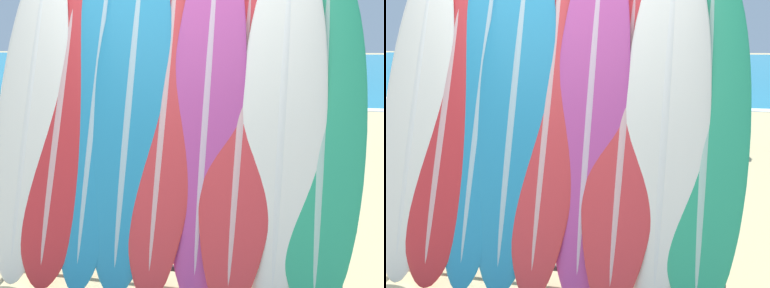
# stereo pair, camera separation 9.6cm
# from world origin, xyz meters

# --- Properties ---
(ocean_water) EXTENTS (120.00, 60.00, 0.01)m
(ocean_water) POSITION_xyz_m (0.00, 40.36, 0.00)
(ocean_water) COLOR teal
(ocean_water) RESTS_ON ground_plane
(surfboard_rack) EXTENTS (2.43, 0.04, 0.84)m
(surfboard_rack) POSITION_xyz_m (0.12, 0.51, 0.46)
(surfboard_rack) COLOR #28282D
(surfboard_rack) RESTS_ON ground_plane
(surfboard_slot_0) EXTENTS (0.53, 0.87, 2.40)m
(surfboard_slot_0) POSITION_xyz_m (-0.92, 0.60, 1.20)
(surfboard_slot_0) COLOR silver
(surfboard_slot_0) RESTS_ON ground_plane
(surfboard_slot_1) EXTENTS (0.58, 0.82, 2.09)m
(surfboard_slot_1) POSITION_xyz_m (-0.67, 0.56, 1.04)
(surfboard_slot_1) COLOR red
(surfboard_slot_1) RESTS_ON ground_plane
(surfboard_slot_2) EXTENTS (0.51, 0.95, 2.49)m
(surfboard_slot_2) POSITION_xyz_m (-0.41, 0.63, 1.25)
(surfboard_slot_2) COLOR teal
(surfboard_slot_2) RESTS_ON ground_plane
(surfboard_slot_3) EXTENTS (0.58, 0.87, 2.45)m
(surfboard_slot_3) POSITION_xyz_m (-0.14, 0.60, 1.22)
(surfboard_slot_3) COLOR teal
(surfboard_slot_3) RESTS_ON ground_plane
(surfboard_slot_4) EXTENTS (0.52, 0.99, 2.56)m
(surfboard_slot_4) POSITION_xyz_m (0.11, 0.64, 1.28)
(surfboard_slot_4) COLOR red
(surfboard_slot_4) RESTS_ON ground_plane
(surfboard_slot_5) EXTENTS (0.52, 0.82, 2.47)m
(surfboard_slot_5) POSITION_xyz_m (0.40, 0.61, 1.24)
(surfboard_slot_5) COLOR #B23D8E
(surfboard_slot_5) RESTS_ON ground_plane
(surfboard_slot_6) EXTENTS (0.54, 0.94, 2.20)m
(surfboard_slot_6) POSITION_xyz_m (0.64, 0.59, 1.10)
(surfboard_slot_6) COLOR red
(surfboard_slot_6) RESTS_ON ground_plane
(surfboard_slot_7) EXTENTS (0.57, 0.85, 2.39)m
(surfboard_slot_7) POSITION_xyz_m (0.91, 0.60, 1.20)
(surfboard_slot_7) COLOR silver
(surfboard_slot_7) RESTS_ON ground_plane
(surfboard_slot_8) EXTENTS (0.55, 0.90, 2.26)m
(surfboard_slot_8) POSITION_xyz_m (1.16, 0.60, 1.13)
(surfboard_slot_8) COLOR #289E70
(surfboard_slot_8) RESTS_ON ground_plane
(person_near_water) EXTENTS (0.29, 0.28, 1.71)m
(person_near_water) POSITION_xyz_m (-1.08, 7.15, 0.93)
(person_near_water) COLOR #846047
(person_near_water) RESTS_ON ground_plane
(person_mid_beach) EXTENTS (0.28, 0.24, 1.65)m
(person_mid_beach) POSITION_xyz_m (-2.30, 5.18, 0.90)
(person_mid_beach) COLOR #A87A5B
(person_mid_beach) RESTS_ON ground_plane
(person_far_left) EXTENTS (0.28, 0.26, 1.64)m
(person_far_left) POSITION_xyz_m (1.41, 5.96, 0.90)
(person_far_left) COLOR #846047
(person_far_left) RESTS_ON ground_plane
(person_far_right) EXTENTS (0.29, 0.30, 1.78)m
(person_far_right) POSITION_xyz_m (-2.10, 3.68, 0.97)
(person_far_right) COLOR #A87A5B
(person_far_right) RESTS_ON ground_plane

